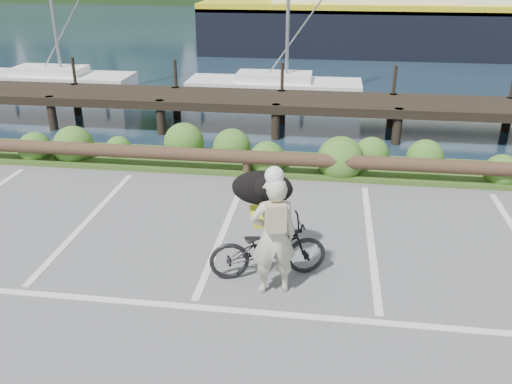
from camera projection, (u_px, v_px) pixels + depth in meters
ground at (199, 291)px, 7.99m from camera, size 72.00×72.00×0.00m
vegetation_strip at (251, 163)px, 12.77m from camera, size 34.00×1.60×0.10m
log_rail at (247, 176)px, 12.16m from camera, size 32.00×0.30×0.60m
bicycle at (268, 248)px, 8.21m from camera, size 1.90×1.11×0.94m
cyclist at (273, 236)px, 7.65m from camera, size 0.76×0.60×1.81m
dog at (262, 188)px, 8.43m from camera, size 0.72×1.06×0.56m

